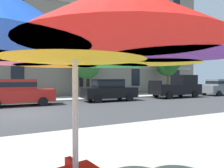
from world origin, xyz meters
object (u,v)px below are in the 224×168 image
sedan_gray (219,87)px  patio_umbrella (75,42)px  street_tree_middle (86,64)px  street_tree_right (168,62)px  sedan_red (19,92)px  sedan_black (109,89)px  pickup_black (177,87)px

sedan_gray → patio_umbrella: (-19.83, -12.70, 1.20)m
street_tree_middle → street_tree_right: (10.03, -0.18, 0.54)m
sedan_gray → street_tree_right: size_ratio=0.83×
sedan_red → patio_umbrella: size_ratio=1.41×
sedan_black → street_tree_middle: 4.41m
street_tree_middle → pickup_black: bearing=-24.6°
sedan_gray → pickup_black: bearing=180.0°
street_tree_right → patio_umbrella: (-15.64, -16.21, -1.64)m
sedan_red → street_tree_right: bearing=12.4°
street_tree_middle → street_tree_right: size_ratio=0.87×
sedan_black → patio_umbrella: bearing=-116.5°
sedan_black → street_tree_middle: street_tree_middle is taller
sedan_black → patio_umbrella: patio_umbrella is taller
pickup_black → sedan_gray: bearing=-0.0°
street_tree_middle → street_tree_right: street_tree_right is taller
sedan_red → street_tree_middle: (5.91, 3.68, 2.31)m
patio_umbrella → street_tree_right: bearing=46.0°
sedan_red → sedan_black: 6.63m
street_tree_right → patio_umbrella: size_ratio=1.71×
sedan_gray → patio_umbrella: patio_umbrella is taller
sedan_black → street_tree_right: size_ratio=0.83×
sedan_red → street_tree_middle: street_tree_middle is taller
sedan_black → patio_umbrella: size_ratio=1.41×
patio_umbrella → sedan_red: bearing=91.4°
sedan_black → sedan_gray: (13.50, 0.00, 0.00)m
sedan_black → sedan_gray: size_ratio=1.00×
sedan_red → street_tree_right: street_tree_right is taller
sedan_gray → patio_umbrella: 23.58m
street_tree_right → street_tree_middle: bearing=179.0°
sedan_black → street_tree_right: street_tree_right is taller
sedan_black → pickup_black: pickup_black is taller
patio_umbrella → sedan_black: bearing=63.5°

